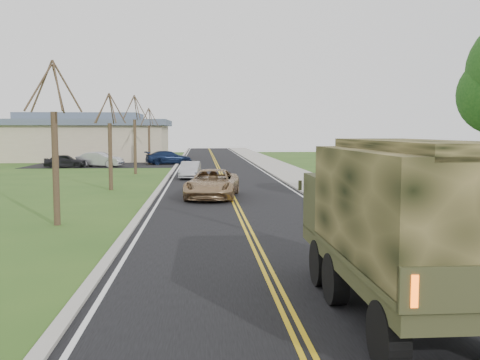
{
  "coord_description": "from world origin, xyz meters",
  "views": [
    {
      "loc": [
        -1.64,
        -10.12,
        3.48
      ],
      "look_at": [
        -0.29,
        8.28,
        1.8
      ],
      "focal_mm": 40.0,
      "sensor_mm": 36.0,
      "label": 1
    }
  ],
  "objects": [
    {
      "name": "ground",
      "position": [
        0.0,
        0.0,
        0.0
      ],
      "size": [
        160.0,
        160.0,
        0.0
      ],
      "primitive_type": "plane",
      "color": "#2C4F1A",
      "rests_on": "ground"
    },
    {
      "name": "road",
      "position": [
        0.0,
        40.0,
        0.01
      ],
      "size": [
        8.0,
        120.0,
        0.01
      ],
      "primitive_type": "cube",
      "color": "black",
      "rests_on": "ground"
    },
    {
      "name": "curb_right",
      "position": [
        4.15,
        40.0,
        0.06
      ],
      "size": [
        0.3,
        120.0,
        0.12
      ],
      "primitive_type": "cube",
      "color": "#9E998E",
      "rests_on": "ground"
    },
    {
      "name": "sidewalk_right",
      "position": [
        5.9,
        40.0,
        0.05
      ],
      "size": [
        3.2,
        120.0,
        0.1
      ],
      "primitive_type": "cube",
      "color": "#9E998E",
      "rests_on": "ground"
    },
    {
      "name": "curb_left",
      "position": [
        -4.15,
        40.0,
        0.05
      ],
      "size": [
        0.3,
        120.0,
        0.1
      ],
      "primitive_type": "cube",
      "color": "#9E998E",
      "rests_on": "ground"
    },
    {
      "name": "bare_tree_a",
      "position": [
        -7.0,
        10.0,
        2.63
      ],
      "size": [
        1.93,
        2.26,
        6.08
      ],
      "color": "#38281C",
      "rests_on": "ground"
    },
    {
      "name": "bare_tree_b",
      "position": [
        -7.0,
        22.0,
        2.48
      ],
      "size": [
        1.83,
        2.14,
        5.73
      ],
      "color": "#38281C",
      "rests_on": "ground"
    },
    {
      "name": "bare_tree_c",
      "position": [
        -7.0,
        34.0,
        2.78
      ],
      "size": [
        2.04,
        2.39,
        6.42
      ],
      "color": "#38281C",
      "rests_on": "ground"
    },
    {
      "name": "bare_tree_d",
      "position": [
        -7.0,
        46.0,
        2.55
      ],
      "size": [
        1.88,
        2.2,
        5.91
      ],
      "color": "#38281C",
      "rests_on": "ground"
    },
    {
      "name": "commercial_building",
      "position": [
        -15.98,
        55.97,
        2.69
      ],
      "size": [
        25.5,
        21.5,
        5.65
      ],
      "color": "tan",
      "rests_on": "ground"
    },
    {
      "name": "military_truck",
      "position": [
        2.04,
        -0.53,
        1.91
      ],
      "size": [
        2.36,
        6.69,
        3.33
      ],
      "rotation": [
        0.0,
        0.0,
        -0.0
      ],
      "color": "black",
      "rests_on": "ground"
    },
    {
      "name": "suv_champagne",
      "position": [
        -1.05,
        17.67,
        0.75
      ],
      "size": [
        3.2,
        5.68,
        1.5
      ],
      "primitive_type": "imported",
      "rotation": [
        0.0,
        0.0,
        -0.14
      ],
      "color": "#9D7D58",
      "rests_on": "ground"
    },
    {
      "name": "sedan_silver",
      "position": [
        -2.44,
        29.38,
        0.63
      ],
      "size": [
        1.61,
        3.91,
        1.26
      ],
      "primitive_type": "imported",
      "rotation": [
        0.0,
        0.0,
        -0.07
      ],
      "color": "silver",
      "rests_on": "ground"
    },
    {
      "name": "pickup_navy",
      "position": [
        10.98,
        14.75,
        0.78
      ],
      "size": [
        5.5,
        2.45,
        1.57
      ],
      "primitive_type": "imported",
      "rotation": [
        0.0,
        0.0,
        1.52
      ],
      "color": "#101B3C",
      "rests_on": "ground"
    },
    {
      "name": "lot_car_dark",
      "position": [
        -14.61,
        42.0,
        0.66
      ],
      "size": [
        3.96,
        1.85,
        1.31
      ],
      "primitive_type": "imported",
      "rotation": [
        0.0,
        0.0,
        1.65
      ],
      "color": "black",
      "rests_on": "ground"
    },
    {
      "name": "lot_car_silver",
      "position": [
        -11.48,
        42.84,
        0.74
      ],
      "size": [
        4.73,
        2.64,
        1.48
      ],
      "primitive_type": "imported",
      "rotation": [
        0.0,
        0.0,
        1.32
      ],
      "color": "#A9A9AE",
      "rests_on": "ground"
    },
    {
      "name": "lot_car_navy",
      "position": [
        -5.04,
        46.77,
        0.71
      ],
      "size": [
        5.27,
        3.31,
        1.42
      ],
      "primitive_type": "imported",
      "rotation": [
        0.0,
        0.0,
        1.86
      ],
      "color": "#101C3A",
      "rests_on": "ground"
    }
  ]
}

